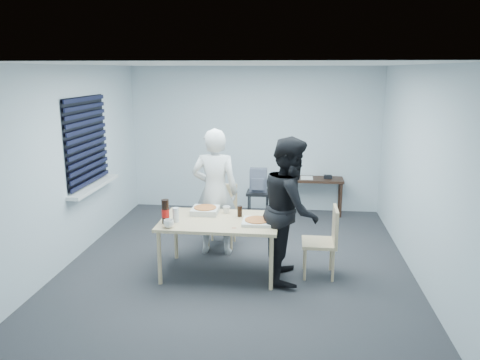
# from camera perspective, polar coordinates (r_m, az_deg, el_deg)

# --- Properties ---
(room) EXTENTS (5.00, 5.00, 5.00)m
(room) POSITION_cam_1_polar(r_m,az_deg,el_deg) (7.01, -17.93, 3.69)
(room) COLOR #2E2E33
(room) RESTS_ON ground
(dining_table) EXTENTS (1.46, 0.92, 0.71)m
(dining_table) POSITION_cam_1_polar(r_m,az_deg,el_deg) (5.88, -2.51, -5.42)
(dining_table) COLOR beige
(dining_table) RESTS_ON ground
(chair_far) EXTENTS (0.42, 0.42, 0.89)m
(chair_far) POSITION_cam_1_polar(r_m,az_deg,el_deg) (6.91, -2.18, -3.71)
(chair_far) COLOR beige
(chair_far) RESTS_ON ground
(chair_right) EXTENTS (0.42, 0.42, 0.89)m
(chair_right) POSITION_cam_1_polar(r_m,az_deg,el_deg) (5.94, 10.46, -6.85)
(chair_right) COLOR beige
(chair_right) RESTS_ON ground
(person_white) EXTENTS (0.65, 0.42, 1.77)m
(person_white) POSITION_cam_1_polar(r_m,az_deg,el_deg) (6.48, -3.05, -1.47)
(person_white) COLOR silver
(person_white) RESTS_ON ground
(person_black) EXTENTS (0.47, 0.86, 1.77)m
(person_black) POSITION_cam_1_polar(r_m,az_deg,el_deg) (5.72, 6.18, -3.55)
(person_black) COLOR black
(person_black) RESTS_ON ground
(side_table) EXTENTS (0.98, 0.44, 0.65)m
(side_table) POSITION_cam_1_polar(r_m,az_deg,el_deg) (8.42, 9.14, -0.31)
(side_table) COLOR #382117
(side_table) RESTS_ON ground
(stool) EXTENTS (0.38, 0.38, 0.53)m
(stool) POSITION_cam_1_polar(r_m,az_deg,el_deg) (7.91, 2.23, -2.17)
(stool) COLOR black
(stool) RESTS_ON ground
(backpack) EXTENTS (0.28, 0.21, 0.40)m
(backpack) POSITION_cam_1_polar(r_m,az_deg,el_deg) (7.82, 2.24, -0.06)
(backpack) COLOR slate
(backpack) RESTS_ON stool
(pizza_box_a) EXTENTS (0.34, 0.34, 0.08)m
(pizza_box_a) POSITION_cam_1_polar(r_m,az_deg,el_deg) (6.11, -4.27, -3.69)
(pizza_box_a) COLOR silver
(pizza_box_a) RESTS_ON dining_table
(pizza_box_b) EXTENTS (0.35, 0.35, 0.05)m
(pizza_box_b) POSITION_cam_1_polar(r_m,az_deg,el_deg) (5.72, 2.09, -5.06)
(pizza_box_b) COLOR silver
(pizza_box_b) RESTS_ON dining_table
(mug_a) EXTENTS (0.17, 0.17, 0.10)m
(mug_a) POSITION_cam_1_polar(r_m,az_deg,el_deg) (5.62, -8.68, -5.29)
(mug_a) COLOR white
(mug_a) RESTS_ON dining_table
(mug_b) EXTENTS (0.10, 0.10, 0.09)m
(mug_b) POSITION_cam_1_polar(r_m,az_deg,el_deg) (6.10, -1.66, -3.64)
(mug_b) COLOR white
(mug_b) RESTS_ON dining_table
(cola_glass) EXTENTS (0.08, 0.08, 0.14)m
(cola_glass) POSITION_cam_1_polar(r_m,az_deg,el_deg) (5.95, -0.03, -3.84)
(cola_glass) COLOR black
(cola_glass) RESTS_ON dining_table
(soda_bottle) EXTENTS (0.09, 0.09, 0.30)m
(soda_bottle) POSITION_cam_1_polar(r_m,az_deg,el_deg) (5.75, -9.08, -3.87)
(soda_bottle) COLOR black
(soda_bottle) RESTS_ON dining_table
(plastic_cups) EXTENTS (0.09, 0.09, 0.18)m
(plastic_cups) POSITION_cam_1_polar(r_m,az_deg,el_deg) (5.80, -7.84, -4.24)
(plastic_cups) COLOR silver
(plastic_cups) RESTS_ON dining_table
(rubber_band) EXTENTS (0.06, 0.06, 0.00)m
(rubber_band) POSITION_cam_1_polar(r_m,az_deg,el_deg) (5.55, -0.74, -5.87)
(rubber_band) COLOR red
(rubber_band) RESTS_ON dining_table
(papers) EXTENTS (0.31, 0.35, 0.00)m
(papers) POSITION_cam_1_polar(r_m,az_deg,el_deg) (8.40, 8.14, 0.26)
(papers) COLOR white
(papers) RESTS_ON side_table
(black_box) EXTENTS (0.17, 0.14, 0.06)m
(black_box) POSITION_cam_1_polar(r_m,az_deg,el_deg) (8.42, 10.66, 0.38)
(black_box) COLOR black
(black_box) RESTS_ON side_table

